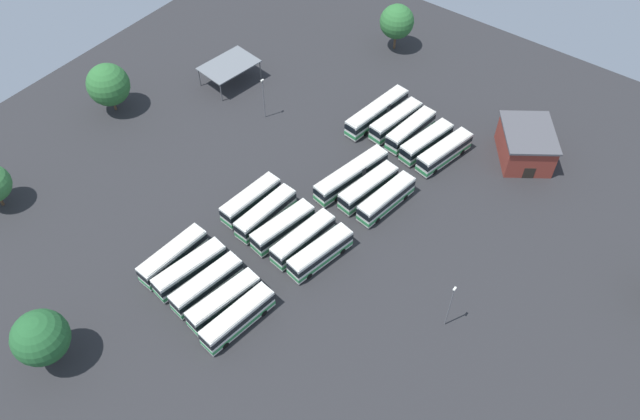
% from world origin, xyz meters
% --- Properties ---
extents(ground_plane, '(120.31, 120.31, 0.00)m').
position_xyz_m(ground_plane, '(0.00, 0.00, 0.00)').
color(ground_plane, '#28282B').
extents(bus_row0_slot0, '(13.88, 4.23, 3.44)m').
position_xyz_m(bus_row0_slot0, '(-22.05, -4.16, 1.82)').
color(bus_row0_slot0, silver).
rests_on(bus_row0_slot0, ground_plane).
extents(bus_row0_slot1, '(10.91, 4.14, 3.44)m').
position_xyz_m(bus_row0_slot1, '(-22.11, -0.44, 1.82)').
color(bus_row0_slot1, silver).
rests_on(bus_row0_slot1, ground_plane).
extents(bus_row0_slot2, '(10.61, 3.64, 3.44)m').
position_xyz_m(bus_row0_slot2, '(-21.59, 2.81, 1.82)').
color(bus_row0_slot2, silver).
rests_on(bus_row0_slot2, ground_plane).
extents(bus_row0_slot3, '(10.58, 4.46, 3.44)m').
position_xyz_m(bus_row0_slot3, '(-20.67, 6.37, 1.82)').
color(bus_row0_slot3, silver).
rests_on(bus_row0_slot3, ground_plane).
extents(bus_row0_slot4, '(11.02, 4.66, 3.44)m').
position_xyz_m(bus_row0_slot4, '(-20.40, 9.89, 1.82)').
color(bus_row0_slot4, silver).
rests_on(bus_row0_slot4, ground_plane).
extents(bus_row1_slot2, '(13.90, 5.09, 3.44)m').
position_xyz_m(bus_row1_slot2, '(-7.20, 0.93, 1.82)').
color(bus_row1_slot2, silver).
rests_on(bus_row1_slot2, ground_plane).
extents(bus_row1_slot3, '(10.99, 4.32, 3.44)m').
position_xyz_m(bus_row1_slot3, '(-6.58, 4.50, 1.82)').
color(bus_row1_slot3, silver).
rests_on(bus_row1_slot3, ground_plane).
extents(bus_row1_slot4, '(10.78, 3.99, 3.44)m').
position_xyz_m(bus_row1_slot4, '(-6.29, 7.95, 1.82)').
color(bus_row1_slot4, silver).
rests_on(bus_row1_slot4, ground_plane).
extents(bus_row2_slot0, '(10.43, 3.52, 3.44)m').
position_xyz_m(bus_row2_slot0, '(6.15, -8.13, 1.82)').
color(bus_row2_slot0, silver).
rests_on(bus_row2_slot0, ground_plane).
extents(bus_row2_slot1, '(10.76, 3.34, 3.44)m').
position_xyz_m(bus_row2_slot1, '(6.81, -4.65, 1.82)').
color(bus_row2_slot1, silver).
rests_on(bus_row2_slot1, ground_plane).
extents(bus_row2_slot2, '(10.55, 4.30, 3.44)m').
position_xyz_m(bus_row2_slot2, '(7.35, -0.97, 1.82)').
color(bus_row2_slot2, silver).
rests_on(bus_row2_slot2, ground_plane).
extents(bus_row2_slot3, '(10.90, 3.96, 3.44)m').
position_xyz_m(bus_row2_slot3, '(7.29, 2.71, 1.82)').
color(bus_row2_slot3, silver).
rests_on(bus_row2_slot3, ground_plane).
extents(bus_row2_slot4, '(10.61, 4.44, 3.44)m').
position_xyz_m(bus_row2_slot4, '(7.76, 6.14, 1.82)').
color(bus_row2_slot4, silver).
rests_on(bus_row2_slot4, ground_plane).
extents(bus_row3_slot0, '(10.84, 3.27, 3.44)m').
position_xyz_m(bus_row3_slot0, '(20.55, -9.86, 1.82)').
color(bus_row3_slot0, silver).
rests_on(bus_row3_slot0, ground_plane).
extents(bus_row3_slot1, '(11.07, 4.32, 3.44)m').
position_xyz_m(bus_row3_slot1, '(20.78, -6.39, 1.82)').
color(bus_row3_slot1, silver).
rests_on(bus_row3_slot1, ground_plane).
extents(bus_row3_slot2, '(10.91, 4.05, 3.44)m').
position_xyz_m(bus_row3_slot2, '(21.21, -2.81, 1.82)').
color(bus_row3_slot2, silver).
rests_on(bus_row3_slot2, ground_plane).
extents(bus_row3_slot3, '(10.85, 4.30, 3.44)m').
position_xyz_m(bus_row3_slot3, '(21.80, 0.80, 1.82)').
color(bus_row3_slot3, silver).
rests_on(bus_row3_slot3, ground_plane).
extents(bus_row3_slot4, '(11.01, 3.89, 3.44)m').
position_xyz_m(bus_row3_slot4, '(22.56, 3.97, 1.82)').
color(bus_row3_slot4, silver).
rests_on(bus_row3_slot4, ground_plane).
extents(depot_building, '(12.89, 12.38, 5.53)m').
position_xyz_m(depot_building, '(-28.82, 19.86, 2.78)').
color(depot_building, maroon).
rests_on(depot_building, ground_plane).
extents(maintenance_shelter, '(10.68, 7.98, 3.83)m').
position_xyz_m(maintenance_shelter, '(-14.89, -31.48, 3.65)').
color(maintenance_shelter, slate).
rests_on(maintenance_shelter, ground_plane).
extents(lamp_post_mid_lot, '(0.56, 0.28, 7.96)m').
position_xyz_m(lamp_post_mid_lot, '(-11.17, -20.09, 4.39)').
color(lamp_post_mid_lot, slate).
rests_on(lamp_post_mid_lot, ground_plane).
extents(lamp_post_near_entrance, '(0.56, 0.28, 8.39)m').
position_xyz_m(lamp_post_near_entrance, '(6.21, 25.40, 4.61)').
color(lamp_post_near_entrance, slate).
rests_on(lamp_post_near_entrance, ground_plane).
extents(tree_northeast, '(6.47, 6.47, 9.13)m').
position_xyz_m(tree_northeast, '(-41.81, -13.18, 5.88)').
color(tree_northeast, brown).
rests_on(tree_northeast, ground_plane).
extents(tree_northwest, '(6.91, 6.91, 9.01)m').
position_xyz_m(tree_northwest, '(40.23, -11.24, 5.55)').
color(tree_northwest, brown).
rests_on(tree_northwest, ground_plane).
extents(tree_west_edge, '(7.28, 7.28, 9.05)m').
position_xyz_m(tree_west_edge, '(3.12, -42.37, 5.41)').
color(tree_west_edge, brown).
rests_on(tree_west_edge, ground_plane).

